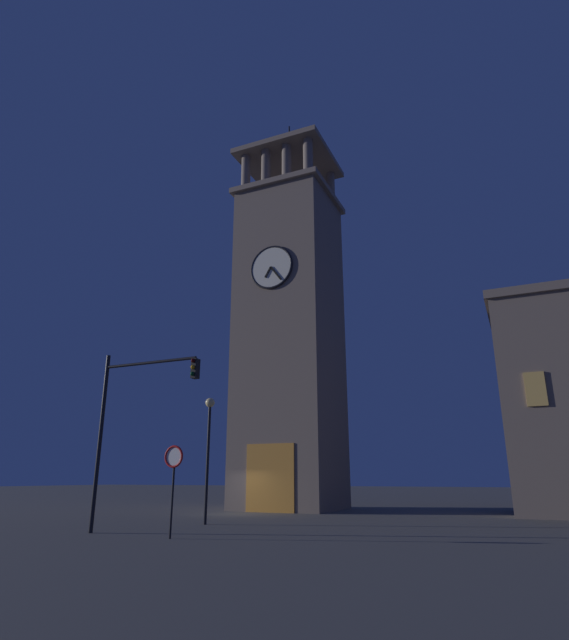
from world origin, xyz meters
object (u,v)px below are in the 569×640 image
clocktower (290,334)px  no_horn_sign (174,464)px  traffic_signal_near (129,409)px  street_lamp (209,435)px

clocktower → no_horn_sign: (-2.89, 16.80, -9.37)m
clocktower → no_horn_sign: 19.46m
clocktower → no_horn_sign: bearing=99.8°
clocktower → no_horn_sign: size_ratio=9.48×
traffic_signal_near → no_horn_sign: bearing=171.3°
clocktower → traffic_signal_near: size_ratio=4.30×
clocktower → street_lamp: 14.04m
clocktower → traffic_signal_near: 17.95m
traffic_signal_near → clocktower: bearing=-88.8°
street_lamp → no_horn_sign: bearing=110.4°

